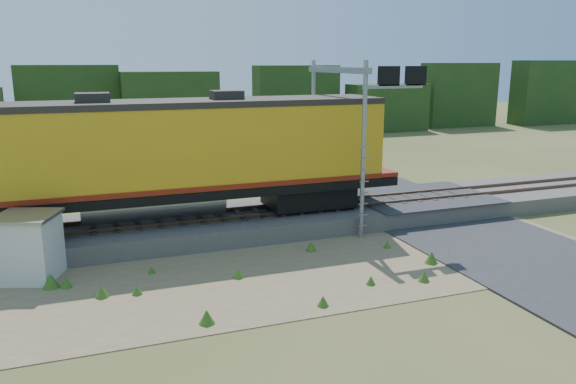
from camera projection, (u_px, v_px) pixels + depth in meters
name	position (u px, v px, depth m)	size (l,w,h in m)	color
ground	(350.00, 268.00, 21.20)	(140.00, 140.00, 0.00)	#475123
ballast	(294.00, 217.00, 26.59)	(70.00, 5.00, 0.80)	slate
rails	(294.00, 207.00, 26.48)	(70.00, 1.54, 0.16)	brown
dirt_shoulder	(296.00, 269.00, 20.98)	(26.00, 8.00, 0.03)	#8C7754
road	(489.00, 240.00, 24.20)	(7.00, 66.00, 0.86)	#38383A
tree_line_north	(179.00, 109.00, 55.24)	(130.00, 3.00, 6.50)	#1F3E16
weed_clumps	(261.00, 279.00, 20.11)	(15.00, 6.20, 0.56)	#39631C
locomotive	(144.00, 155.00, 23.56)	(21.99, 3.35, 5.67)	black
shed	(29.00, 247.00, 19.86)	(2.58, 2.58, 2.39)	silver
signal_gantry	(351.00, 104.00, 25.60)	(3.04, 6.20, 7.66)	gray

